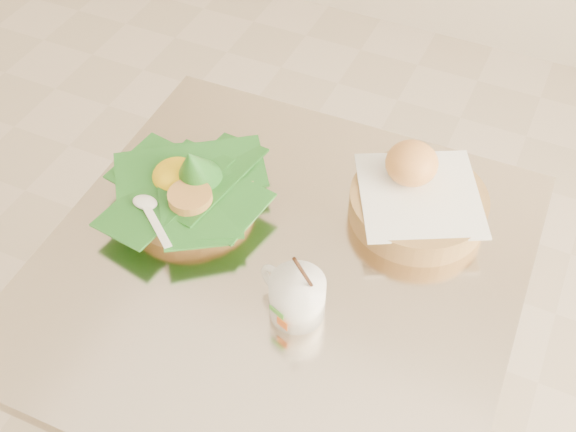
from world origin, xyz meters
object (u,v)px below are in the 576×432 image
at_px(rice_basket, 189,187).
at_px(coffee_mug, 296,296).
at_px(bread_basket, 417,197).
at_px(cafe_table, 281,343).

relative_size(rice_basket, coffee_mug, 1.90).
height_order(rice_basket, bread_basket, rice_basket).
height_order(rice_basket, coffee_mug, coffee_mug).
bearing_deg(bread_basket, cafe_table, -128.88).
bearing_deg(rice_basket, cafe_table, -16.72).
height_order(cafe_table, bread_basket, bread_basket).
relative_size(cafe_table, rice_basket, 2.89).
xyz_separation_m(bread_basket, coffee_mug, (-0.09, -0.25, 0.00)).
distance_m(bread_basket, coffee_mug, 0.27).
bearing_deg(rice_basket, bread_basket, 21.31).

